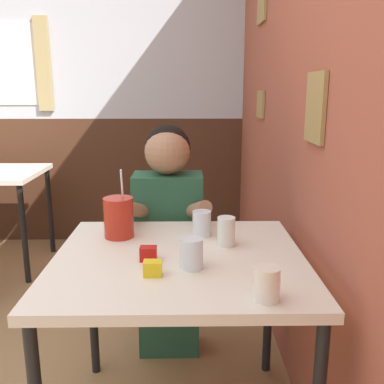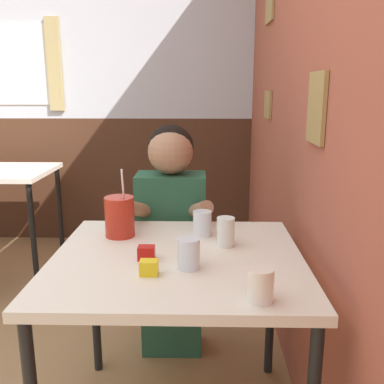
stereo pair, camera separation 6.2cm
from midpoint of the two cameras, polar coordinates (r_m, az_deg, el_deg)
The scene contains 11 objects.
brick_wall_right at distance 2.48m, azimuth 10.90°, elevation 13.33°, with size 0.08×4.62×2.70m.
back_wall at distance 3.91m, azimuth -16.77°, elevation 13.15°, with size 5.98×0.09×2.70m.
main_table at distance 1.61m, azimuth -2.83°, elevation -10.89°, with size 0.92×0.84×0.76m.
person_seated at distance 2.16m, azimuth -3.99°, elevation -5.60°, with size 0.42×0.42×1.19m.
cocktail_pitcher at distance 1.79m, azimuth -10.72°, elevation -3.34°, with size 0.12×0.12×0.29m.
glass_near_pitcher at distance 1.78m, azimuth 0.30°, elevation -4.20°, with size 0.08×0.08×0.10m.
glass_center at distance 1.67m, azimuth 3.52°, elevation -5.27°, with size 0.07×0.07×0.11m.
glass_far_side at distance 1.27m, azimuth 8.54°, elevation -12.00°, with size 0.08×0.08×0.10m.
glass_by_brick at distance 1.46m, azimuth -1.27°, elevation -8.19°, with size 0.08×0.08×0.11m.
condiment_ketchup at distance 1.55m, azimuth -6.98°, elevation -8.16°, with size 0.06×0.04×0.05m.
condiment_mustard at distance 1.43m, azimuth -6.53°, elevation -10.08°, with size 0.06×0.04×0.05m.
Camera 1 is at (0.99, -1.12, 1.35)m, focal length 40.00 mm.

